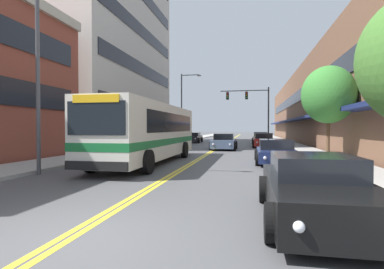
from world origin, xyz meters
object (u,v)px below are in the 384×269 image
at_px(car_navy_parked_right_far, 276,152).
at_px(car_charcoal_parked_left_far, 194,138).
at_px(fire_hydrant, 338,165).
at_px(car_black_parked_right_foreground, 314,190).
at_px(traffic_signal_mast, 252,104).
at_px(street_lamp_left_far, 184,102).
at_px(car_dark_grey_parked_left_near, 180,140).
at_px(city_bus, 150,130).
at_px(car_slate_blue_moving_lead, 224,142).
at_px(car_red_parked_right_mid, 263,141).
at_px(street_tree_right_mid, 328,95).
at_px(car_beige_parked_right_end, 260,138).
at_px(street_lamp_left_near, 46,52).

bearing_deg(car_navy_parked_right_far, car_charcoal_parked_left_far, 111.60).
bearing_deg(fire_hydrant, car_navy_parked_right_far, 104.90).
relative_size(car_black_parked_right_foreground, traffic_signal_mast, 0.66).
relative_size(street_lamp_left_far, fire_hydrant, 9.19).
relative_size(car_charcoal_parked_left_far, street_lamp_left_far, 0.50).
distance_m(car_dark_grey_parked_left_near, traffic_signal_mast, 10.72).
height_order(city_bus, car_slate_blue_moving_lead, city_bus).
xyz_separation_m(city_bus, street_lamp_left_far, (-2.66, 20.59, 3.32)).
relative_size(car_red_parked_right_mid, car_slate_blue_moving_lead, 0.97).
distance_m(street_tree_right_mid, fire_hydrant, 8.41).
distance_m(car_slate_blue_moving_lead, fire_hydrant, 16.42).
height_order(city_bus, car_dark_grey_parked_left_near, city_bus).
height_order(car_dark_grey_parked_left_near, car_black_parked_right_foreground, car_black_parked_right_foreground).
distance_m(car_black_parked_right_foreground, traffic_signal_mast, 31.32).
height_order(car_charcoal_parked_left_far, car_red_parked_right_mid, car_red_parked_right_mid).
bearing_deg(car_beige_parked_right_end, city_bus, -106.73).
bearing_deg(car_navy_parked_right_far, car_beige_parked_right_end, 90.41).
bearing_deg(street_lamp_left_near, city_bus, 61.74).
xyz_separation_m(traffic_signal_mast, fire_hydrant, (2.69, -26.56, -4.25)).
bearing_deg(car_charcoal_parked_left_far, car_navy_parked_right_far, -68.40).
bearing_deg(city_bus, car_navy_parked_right_far, 9.87).
height_order(city_bus, traffic_signal_mast, traffic_signal_mast).
bearing_deg(traffic_signal_mast, car_slate_blue_moving_lead, -102.73).
relative_size(car_dark_grey_parked_left_near, car_slate_blue_moving_lead, 0.99).
relative_size(street_lamp_left_near, fire_hydrant, 8.77).
relative_size(car_dark_grey_parked_left_near, car_red_parked_right_mid, 1.02).
height_order(car_dark_grey_parked_left_near, car_navy_parked_right_far, car_navy_parked_right_far).
relative_size(street_tree_right_mid, fire_hydrant, 5.70).
distance_m(city_bus, car_black_parked_right_foreground, 11.30).
distance_m(city_bus, car_dark_grey_parked_left_near, 15.95).
distance_m(car_navy_parked_right_far, street_lamp_left_far, 22.03).
height_order(car_black_parked_right_foreground, car_slate_blue_moving_lead, car_slate_blue_moving_lead).
height_order(car_beige_parked_right_end, street_lamp_left_near, street_lamp_left_near).
height_order(street_lamp_left_near, street_tree_right_mid, street_lamp_left_near).
height_order(car_red_parked_right_mid, traffic_signal_mast, traffic_signal_mast).
xyz_separation_m(car_dark_grey_parked_left_near, car_black_parked_right_foreground, (8.72, -24.86, 0.04)).
relative_size(car_charcoal_parked_left_far, car_navy_parked_right_far, 0.90).
xyz_separation_m(car_beige_parked_right_end, street_lamp_left_far, (-9.20, -1.19, 4.42)).
bearing_deg(street_lamp_left_near, fire_hydrant, 1.16).
relative_size(city_bus, street_lamp_left_near, 1.39).
height_order(car_black_parked_right_foreground, car_beige_parked_right_end, car_beige_parked_right_end).
xyz_separation_m(city_bus, car_red_parked_right_mid, (6.64, 15.17, -1.11)).
bearing_deg(street_lamp_left_far, car_navy_parked_right_far, -64.29).
height_order(street_lamp_left_near, fire_hydrant, street_lamp_left_near).
distance_m(car_slate_blue_moving_lead, traffic_signal_mast, 12.02).
height_order(street_lamp_left_near, street_lamp_left_far, street_lamp_left_far).
bearing_deg(car_beige_parked_right_end, car_red_parked_right_mid, -89.20).
distance_m(car_charcoal_parked_left_far, car_black_parked_right_foreground, 33.24).
distance_m(car_dark_grey_parked_left_near, car_black_parked_right_foreground, 26.35).
bearing_deg(car_charcoal_parked_left_far, street_lamp_left_near, -91.35).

